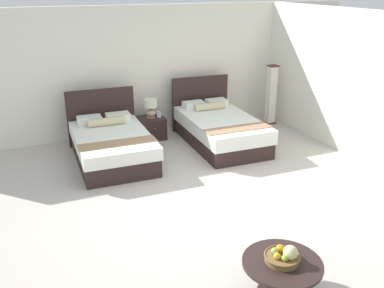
{
  "coord_description": "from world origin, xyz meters",
  "views": [
    {
      "loc": [
        -2.56,
        -5.26,
        3.12
      ],
      "look_at": [
        -0.09,
        0.56,
        0.65
      ],
      "focal_mm": 39.71,
      "sensor_mm": 36.0,
      "label": 1
    }
  ],
  "objects_px": {
    "coffee_table": "(282,271)",
    "floor_lamp_corner": "(271,95)",
    "bed_near_corner": "(219,128)",
    "table_lamp": "(150,107)",
    "fruit_bowl": "(284,256)",
    "vase": "(159,114)",
    "nightstand": "(151,128)",
    "bed_near_window": "(112,144)"
  },
  "relations": [
    {
      "from": "fruit_bowl",
      "to": "nightstand",
      "type": "bearing_deg",
      "value": 87.66
    },
    {
      "from": "bed_near_corner",
      "to": "table_lamp",
      "type": "xyz_separation_m",
      "value": [
        -1.17,
        0.82,
        0.36
      ]
    },
    {
      "from": "bed_near_corner",
      "to": "floor_lamp_corner",
      "type": "height_order",
      "value": "floor_lamp_corner"
    },
    {
      "from": "nightstand",
      "to": "fruit_bowl",
      "type": "xyz_separation_m",
      "value": [
        -0.21,
        -5.04,
        0.25
      ]
    },
    {
      "from": "floor_lamp_corner",
      "to": "nightstand",
      "type": "bearing_deg",
      "value": 178.13
    },
    {
      "from": "bed_near_corner",
      "to": "coffee_table",
      "type": "height_order",
      "value": "bed_near_corner"
    },
    {
      "from": "bed_near_corner",
      "to": "nightstand",
      "type": "height_order",
      "value": "bed_near_corner"
    },
    {
      "from": "table_lamp",
      "to": "coffee_table",
      "type": "xyz_separation_m",
      "value": [
        -0.22,
        -5.06,
        -0.37
      ]
    },
    {
      "from": "coffee_table",
      "to": "floor_lamp_corner",
      "type": "height_order",
      "value": "floor_lamp_corner"
    },
    {
      "from": "coffee_table",
      "to": "fruit_bowl",
      "type": "height_order",
      "value": "fruit_bowl"
    },
    {
      "from": "bed_near_window",
      "to": "vase",
      "type": "bearing_deg",
      "value": 32.99
    },
    {
      "from": "vase",
      "to": "coffee_table",
      "type": "bearing_deg",
      "value": -94.27
    },
    {
      "from": "nightstand",
      "to": "table_lamp",
      "type": "xyz_separation_m",
      "value": [
        0.0,
        0.02,
        0.45
      ]
    },
    {
      "from": "bed_near_window",
      "to": "coffee_table",
      "type": "distance_m",
      "value": 4.31
    },
    {
      "from": "bed_near_corner",
      "to": "floor_lamp_corner",
      "type": "bearing_deg",
      "value": 23.25
    },
    {
      "from": "coffee_table",
      "to": "floor_lamp_corner",
      "type": "xyz_separation_m",
      "value": [
        3.05,
        4.95,
        0.37
      ]
    },
    {
      "from": "bed_near_window",
      "to": "floor_lamp_corner",
      "type": "distance_m",
      "value": 3.93
    },
    {
      "from": "bed_near_corner",
      "to": "table_lamp",
      "type": "height_order",
      "value": "bed_near_corner"
    },
    {
      "from": "vase",
      "to": "bed_near_corner",
      "type": "bearing_deg",
      "value": -36.95
    },
    {
      "from": "nightstand",
      "to": "floor_lamp_corner",
      "type": "xyz_separation_m",
      "value": [
        2.83,
        -0.09,
        0.44
      ]
    },
    {
      "from": "nightstand",
      "to": "floor_lamp_corner",
      "type": "relative_size",
      "value": 0.39
    },
    {
      "from": "bed_near_window",
      "to": "table_lamp",
      "type": "relative_size",
      "value": 5.4
    },
    {
      "from": "floor_lamp_corner",
      "to": "coffee_table",
      "type": "bearing_deg",
      "value": -121.6
    },
    {
      "from": "nightstand",
      "to": "bed_near_corner",
      "type": "bearing_deg",
      "value": -34.41
    },
    {
      "from": "bed_near_corner",
      "to": "table_lamp",
      "type": "bearing_deg",
      "value": 144.93
    },
    {
      "from": "coffee_table",
      "to": "bed_near_corner",
      "type": "bearing_deg",
      "value": 71.85
    },
    {
      "from": "fruit_bowl",
      "to": "floor_lamp_corner",
      "type": "distance_m",
      "value": 5.81
    },
    {
      "from": "bed_near_corner",
      "to": "floor_lamp_corner",
      "type": "relative_size",
      "value": 1.68
    },
    {
      "from": "bed_near_window",
      "to": "fruit_bowl",
      "type": "bearing_deg",
      "value": -79.13
    },
    {
      "from": "vase",
      "to": "fruit_bowl",
      "type": "height_order",
      "value": "fruit_bowl"
    },
    {
      "from": "bed_near_corner",
      "to": "coffee_table",
      "type": "relative_size",
      "value": 2.72
    },
    {
      "from": "nightstand",
      "to": "floor_lamp_corner",
      "type": "distance_m",
      "value": 2.87
    },
    {
      "from": "bed_near_window",
      "to": "fruit_bowl",
      "type": "xyz_separation_m",
      "value": [
        0.81,
        -4.23,
        0.17
      ]
    },
    {
      "from": "table_lamp",
      "to": "floor_lamp_corner",
      "type": "height_order",
      "value": "floor_lamp_corner"
    },
    {
      "from": "bed_near_corner",
      "to": "vase",
      "type": "xyz_separation_m",
      "value": [
        -1.02,
        0.76,
        0.21
      ]
    },
    {
      "from": "bed_near_corner",
      "to": "fruit_bowl",
      "type": "height_order",
      "value": "bed_near_corner"
    },
    {
      "from": "bed_near_window",
      "to": "bed_near_corner",
      "type": "height_order",
      "value": "bed_near_corner"
    },
    {
      "from": "bed_near_corner",
      "to": "vase",
      "type": "distance_m",
      "value": 1.29
    },
    {
      "from": "nightstand",
      "to": "coffee_table",
      "type": "relative_size",
      "value": 0.63
    },
    {
      "from": "floor_lamp_corner",
      "to": "fruit_bowl",
      "type": "bearing_deg",
      "value": -121.54
    },
    {
      "from": "bed_near_window",
      "to": "fruit_bowl",
      "type": "height_order",
      "value": "bed_near_window"
    },
    {
      "from": "bed_near_window",
      "to": "nightstand",
      "type": "distance_m",
      "value": 1.3
    }
  ]
}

